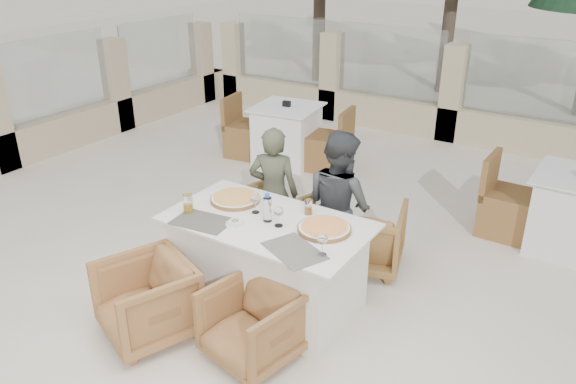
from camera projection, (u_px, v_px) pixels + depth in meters
The scene contains 24 objects.
ground at pixel (266, 296), 4.77m from camera, with size 80.00×80.00×0.00m, color beige.
sand_patch at pixel (554, 46), 15.49m from camera, with size 30.00×16.00×0.01m, color beige.
perimeter_wall_far at pixel (453, 87), 8.11m from camera, with size 10.00×0.34×1.60m, color beige, non-canonical shape.
perimeter_wall_left at pixel (60, 93), 7.79m from camera, with size 0.34×7.00×1.60m, color tan, non-canonical shape.
dining_table at pixel (268, 263), 4.53m from camera, with size 1.60×0.90×0.77m, color silver, non-canonical shape.
placemat_near_left at pixel (202, 221), 4.35m from camera, with size 0.45×0.30×0.00m, color #545048.
placemat_near_right at pixel (294, 251), 3.95m from camera, with size 0.45×0.30×0.00m, color #635E55.
pizza_left at pixel (235, 198), 4.68m from camera, with size 0.41×0.41×0.05m, color orange.
pizza_right at pixel (324, 228), 4.21m from camera, with size 0.41×0.41×0.05m, color #DF531E.
water_bottle at pixel (267, 207), 4.31m from camera, with size 0.07×0.07×0.23m, color #B5DAEE.
wine_glass_centre at pixel (255, 202), 4.45m from camera, with size 0.08×0.08×0.18m, color silver, non-canonical shape.
wine_glass_near at pixel (279, 215), 4.25m from camera, with size 0.08×0.08×0.18m, color white, non-canonical shape.
wine_glass_corner at pixel (322, 244), 3.86m from camera, with size 0.08×0.08×0.18m, color white, non-canonical shape.
beer_glass_left at pixel (188, 204), 4.47m from camera, with size 0.08×0.08×0.15m, color gold.
beer_glass_right at pixel (308, 207), 4.45m from camera, with size 0.06×0.06×0.13m, color orange.
olive_dish at pixel (235, 222), 4.30m from camera, with size 0.11×0.11×0.04m, color silver, non-canonical shape.
armchair_far_left at pixel (273, 216), 5.50m from camera, with size 0.61×0.62×0.57m, color brown.
armchair_far_right at pixel (367, 236), 5.11m from camera, with size 0.65×0.66×0.60m, color olive.
armchair_near_left at pixel (147, 300), 4.20m from camera, with size 0.65×0.67×0.61m, color #996637.
armchair_near_right at pixel (253, 324), 3.98m from camera, with size 0.60×0.62×0.56m, color #906034.
diner_left at pixel (274, 193), 5.16m from camera, with size 0.46×0.30×1.26m, color #484A36.
diner_right at pixel (339, 205), 4.84m from camera, with size 0.65×0.51×1.34m, color #383A3D.
bg_table_a at pixel (287, 135), 7.44m from camera, with size 1.64×0.82×0.77m, color white, non-canonical shape.
bg_table_b at pixel (575, 214), 5.32m from camera, with size 1.64×0.82×0.77m, color silver, non-canonical shape.
Camera 1 is at (2.30, -3.24, 2.79)m, focal length 35.00 mm.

